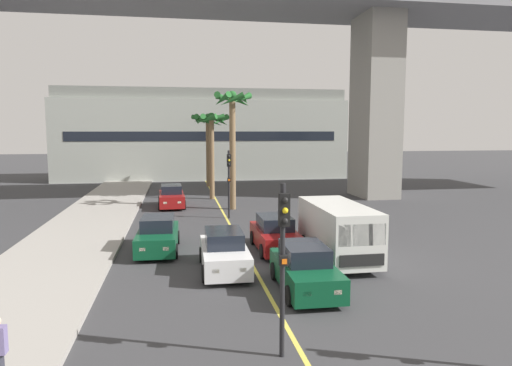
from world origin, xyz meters
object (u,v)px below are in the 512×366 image
object	(u,v)px
traffic_light_median_near	(283,247)
traffic_light_median_far	(229,175)
car_queue_front	(275,235)
palm_tree_far_median	(208,129)
car_queue_second	(305,269)
palm_tree_mid_median	(233,118)
car_queue_fifth	(158,235)
delivery_van	(338,230)
car_queue_third	(224,252)
palm_tree_near_median	(211,129)
car_queue_fourth	(172,197)

from	to	relation	value
traffic_light_median_near	traffic_light_median_far	bearing A→B (deg)	87.82
car_queue_front	palm_tree_far_median	xyz separation A→B (m)	(-1.39, 24.74, 4.80)
car_queue_second	palm_tree_mid_median	bearing A→B (deg)	91.71
car_queue_front	car_queue_fifth	world-z (taller)	same
car_queue_fifth	palm_tree_mid_median	size ratio (longest dim) A/B	0.52
delivery_van	palm_tree_mid_median	distance (m)	14.43
traffic_light_median_far	palm_tree_mid_median	world-z (taller)	palm_tree_mid_median
palm_tree_mid_median	car_queue_second	bearing A→B (deg)	-88.29
car_queue_third	palm_tree_far_median	xyz separation A→B (m)	(1.19, 27.41, 4.80)
car_queue_third	palm_tree_near_median	size ratio (longest dim) A/B	0.61
car_queue_fourth	traffic_light_median_near	xyz separation A→B (m)	(2.88, -22.65, 1.99)
delivery_van	palm_tree_mid_median	bearing A→B (deg)	101.97
palm_tree_near_median	palm_tree_mid_median	distance (m)	5.19
palm_tree_near_median	car_queue_front	bearing A→B (deg)	-84.16
car_queue_second	palm_tree_far_median	world-z (taller)	palm_tree_far_median
car_queue_front	traffic_light_median_near	size ratio (longest dim) A/B	0.98
car_queue_third	palm_tree_near_median	xyz separation A→B (m)	(0.92, 18.92, 4.82)
delivery_van	car_queue_fifth	bearing A→B (deg)	159.75
car_queue_second	car_queue_fifth	bearing A→B (deg)	130.47
traffic_light_median_far	palm_tree_near_median	world-z (taller)	palm_tree_near_median
car_queue_front	palm_tree_mid_median	xyz separation A→B (m)	(-0.59, 11.23, 5.50)
car_queue_second	palm_tree_near_median	distance (m)	22.15
car_queue_front	delivery_van	bearing A→B (deg)	-42.49
car_queue_third	traffic_light_median_near	distance (m)	7.43
palm_tree_mid_median	palm_tree_near_median	bearing A→B (deg)	102.08
traffic_light_median_near	palm_tree_near_median	distance (m)	26.20
delivery_van	palm_tree_near_median	world-z (taller)	palm_tree_near_median
car_queue_third	delivery_van	size ratio (longest dim) A/B	0.79
palm_tree_near_median	car_queue_second	bearing A→B (deg)	-85.84
palm_tree_mid_median	delivery_van	bearing A→B (deg)	-78.03
car_queue_second	traffic_light_median_far	size ratio (longest dim) A/B	0.98
car_queue_fourth	car_queue_front	bearing A→B (deg)	-69.62
traffic_light_median_near	palm_tree_far_median	xyz separation A→B (m)	(0.51, 34.53, 2.81)
traffic_light_median_near	palm_tree_far_median	world-z (taller)	palm_tree_far_median
car_queue_front	car_queue_fourth	distance (m)	13.73
car_queue_fourth	palm_tree_mid_median	bearing A→B (deg)	-21.36
car_queue_second	car_queue_fifth	size ratio (longest dim) A/B	0.99
car_queue_second	car_queue_third	xyz separation A→B (m)	(-2.48, 2.64, 0.00)
car_queue_second	traffic_light_median_near	size ratio (longest dim) A/B	0.98
traffic_light_median_near	palm_tree_near_median	bearing A→B (deg)	89.49
car_queue_fifth	palm_tree_far_median	xyz separation A→B (m)	(3.85, 24.03, 4.80)
car_queue_second	delivery_van	bearing A→B (deg)	54.65
palm_tree_near_median	palm_tree_far_median	world-z (taller)	palm_tree_far_median
car_queue_front	palm_tree_near_median	xyz separation A→B (m)	(-1.66, 16.26, 4.82)
car_queue_second	palm_tree_mid_median	size ratio (longest dim) A/B	0.51
car_queue_second	car_queue_fourth	xyz separation A→B (m)	(-4.68, 18.18, 0.00)
traffic_light_median_near	palm_tree_mid_median	size ratio (longest dim) A/B	0.52
palm_tree_mid_median	car_queue_front	bearing A→B (deg)	-87.01
car_queue_third	car_queue_fifth	world-z (taller)	same
palm_tree_far_median	traffic_light_median_near	bearing A→B (deg)	-90.84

